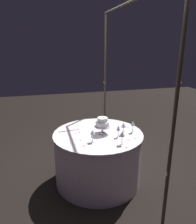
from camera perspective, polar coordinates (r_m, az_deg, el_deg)
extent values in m
plane|color=black|center=(3.36, 0.00, -17.41)|extent=(12.00, 12.00, 0.00)
cylinder|color=#473D2D|center=(3.98, 1.86, 7.15)|extent=(0.04, 0.04, 2.42)
cylinder|color=#473D2D|center=(2.06, 19.33, -3.73)|extent=(0.04, 0.04, 2.42)
cylinder|color=#473D2D|center=(2.93, 8.92, 27.05)|extent=(2.17, 0.04, 0.04)
sphere|color=#F9EAB2|center=(4.20, 1.92, -3.48)|extent=(0.02, 0.02, 0.02)
sphere|color=#F9EAB2|center=(2.59, 16.77, -24.78)|extent=(0.02, 0.02, 0.02)
sphere|color=#F9EAB2|center=(3.69, 3.38, 25.20)|extent=(0.02, 0.02, 0.02)
sphere|color=#F9EAB2|center=(4.24, 1.66, -5.68)|extent=(0.02, 0.02, 0.02)
sphere|color=#F9EAB2|center=(2.27, 17.82, -14.99)|extent=(0.02, 0.02, 0.02)
sphere|color=#F9EAB2|center=(3.35, 5.90, 25.94)|extent=(0.02, 0.02, 0.02)
sphere|color=#F9EAB2|center=(3.98, 1.61, 7.85)|extent=(0.02, 0.02, 0.02)
sphere|color=#F9EAB2|center=(2.27, 17.74, -15.62)|extent=(0.02, 0.02, 0.02)
sphere|color=#F9EAB2|center=(2.99, 8.61, 26.88)|extent=(0.02, 0.02, 0.02)
sphere|color=#F9EAB2|center=(3.91, 1.93, 20.76)|extent=(0.02, 0.02, 0.02)
sphere|color=#F9EAB2|center=(1.96, 20.57, 6.55)|extent=(0.02, 0.02, 0.02)
sphere|color=#F9EAB2|center=(4.24, 1.57, -5.65)|extent=(0.02, 0.02, 0.02)
sphere|color=#F9EAB2|center=(1.97, 20.90, 7.07)|extent=(0.02, 0.02, 0.02)
sphere|color=#F9EAB2|center=(4.21, 1.67, -3.73)|extent=(0.02, 0.02, 0.02)
sphere|color=#F9EAB2|center=(2.05, 19.74, -2.01)|extent=(0.02, 0.02, 0.02)
cylinder|color=white|center=(3.16, 0.00, -12.01)|extent=(1.22, 1.22, 0.73)
cylinder|color=white|center=(3.00, 0.00, -5.79)|extent=(1.24, 1.24, 0.02)
cylinder|color=silver|center=(2.99, 1.16, -5.58)|extent=(0.11, 0.11, 0.01)
cylinder|color=silver|center=(2.97, 1.16, -4.71)|extent=(0.02, 0.02, 0.09)
cylinder|color=silver|center=(2.95, 1.17, -3.81)|extent=(0.22, 0.22, 0.01)
cylinder|color=white|center=(2.94, 1.17, -3.15)|extent=(0.18, 0.18, 0.06)
cylinder|color=white|center=(2.92, 1.18, -2.04)|extent=(0.14, 0.14, 0.06)
cylinder|color=silver|center=(3.06, 9.13, -5.25)|extent=(0.06, 0.06, 0.00)
cylinder|color=silver|center=(3.05, 9.17, -4.36)|extent=(0.01, 0.01, 0.10)
cone|color=silver|center=(3.02, 9.25, -2.90)|extent=(0.06, 0.06, 0.07)
cylinder|color=silver|center=(2.97, 6.71, -5.87)|extent=(0.06, 0.06, 0.00)
cylinder|color=silver|center=(2.95, 6.74, -4.90)|extent=(0.01, 0.01, 0.11)
cone|color=silver|center=(2.92, 6.80, -3.42)|extent=(0.07, 0.07, 0.06)
cylinder|color=silver|center=(2.69, 6.32, -8.45)|extent=(0.06, 0.06, 0.00)
cylinder|color=silver|center=(2.67, 6.36, -7.38)|extent=(0.01, 0.01, 0.11)
cone|color=silver|center=(2.63, 6.43, -5.70)|extent=(0.06, 0.06, 0.06)
cylinder|color=silver|center=(2.89, 5.35, -6.55)|extent=(0.06, 0.06, 0.00)
cylinder|color=silver|center=(2.87, 5.38, -5.66)|extent=(0.01, 0.01, 0.09)
cone|color=silver|center=(2.84, 5.43, -4.17)|extent=(0.06, 0.06, 0.07)
cylinder|color=silver|center=(2.74, -1.40, -7.83)|extent=(0.06, 0.06, 0.00)
cylinder|color=silver|center=(2.72, -1.41, -6.81)|extent=(0.01, 0.01, 0.10)
cone|color=silver|center=(2.69, -1.42, -5.33)|extent=(0.07, 0.07, 0.05)
cube|color=silver|center=(3.11, -6.99, -4.82)|extent=(0.04, 0.22, 0.01)
cube|color=white|center=(3.08, -9.53, -5.07)|extent=(0.03, 0.09, 0.01)
ellipsoid|color=#EA6B84|center=(2.79, -4.63, -7.40)|extent=(0.03, 0.04, 0.00)
ellipsoid|color=#EA6B84|center=(3.15, 0.17, -4.37)|extent=(0.05, 0.04, 0.00)
ellipsoid|color=#EA6B84|center=(2.62, 7.56, -9.24)|extent=(0.04, 0.03, 0.00)
ellipsoid|color=#EA6B84|center=(2.81, 8.04, -7.35)|extent=(0.03, 0.04, 0.00)
ellipsoid|color=#EA6B84|center=(2.87, 9.78, -6.94)|extent=(0.03, 0.03, 0.00)
ellipsoid|color=#EA6B84|center=(3.03, -4.92, -5.34)|extent=(0.05, 0.04, 0.00)
ellipsoid|color=#EA6B84|center=(2.64, -3.77, -8.94)|extent=(0.03, 0.04, 0.00)
ellipsoid|color=#EA6B84|center=(3.00, -5.92, -5.64)|extent=(0.02, 0.03, 0.00)
ellipsoid|color=#EA6B84|center=(2.70, -2.48, -8.23)|extent=(0.02, 0.03, 0.00)
ellipsoid|color=#EA6B84|center=(3.23, 7.99, -4.02)|extent=(0.02, 0.03, 0.00)
ellipsoid|color=#EA6B84|center=(3.07, 6.80, -5.11)|extent=(0.04, 0.03, 0.00)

